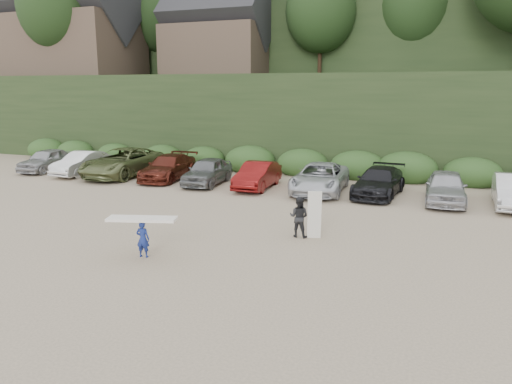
% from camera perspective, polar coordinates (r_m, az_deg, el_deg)
% --- Properties ---
extents(ground, '(120.00, 120.00, 0.00)m').
position_cam_1_polar(ground, '(16.32, -2.00, -6.66)').
color(ground, tan).
rests_on(ground, ground).
extents(hillside_backdrop, '(90.00, 41.50, 28.00)m').
position_cam_1_polar(hillside_backdrop, '(50.88, 14.67, 18.38)').
color(hillside_backdrop, black).
rests_on(hillside_backdrop, ground).
extents(parked_cars, '(39.42, 5.94, 1.64)m').
position_cam_1_polar(parked_cars, '(25.12, 8.70, 1.54)').
color(parked_cars, '#9A9A9E').
rests_on(parked_cars, ground).
extents(child_surfer, '(2.20, 1.19, 1.27)m').
position_cam_1_polar(child_surfer, '(15.82, -12.85, -4.28)').
color(child_surfer, navy).
rests_on(child_surfer, ground).
extents(adult_surfer, '(1.18, 0.57, 1.71)m').
position_cam_1_polar(adult_surfer, '(17.58, 5.09, -2.83)').
color(adult_surfer, black).
rests_on(adult_surfer, ground).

